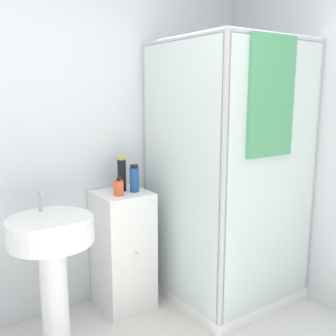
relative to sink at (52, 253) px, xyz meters
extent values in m
cube|color=silver|center=(0.16, 0.45, 0.61)|extent=(6.40, 0.06, 2.50)
cube|color=white|center=(1.37, -0.04, -0.60)|extent=(0.93, 0.93, 0.09)
cylinder|color=#B2B2B7|center=(1.81, 0.40, 0.34)|extent=(0.04, 0.04, 1.96)
cylinder|color=#B2B2B7|center=(0.92, 0.40, 0.34)|extent=(0.04, 0.04, 1.96)
cylinder|color=#B2B2B7|center=(1.81, -0.49, 0.34)|extent=(0.04, 0.04, 1.96)
cylinder|color=#B2B2B7|center=(0.92, -0.49, 0.34)|extent=(0.04, 0.04, 1.96)
cylinder|color=#B2B2B7|center=(1.37, -0.49, 1.30)|extent=(0.89, 0.04, 0.04)
cylinder|color=#B2B2B7|center=(1.37, 0.40, 1.30)|extent=(0.89, 0.04, 0.04)
cylinder|color=#B2B2B7|center=(0.92, -0.04, 1.30)|extent=(0.04, 0.89, 0.04)
cylinder|color=#B2B2B7|center=(1.81, -0.04, 1.30)|extent=(0.04, 0.89, 0.04)
cube|color=silver|center=(1.37, -0.50, 0.37)|extent=(0.86, 0.01, 1.84)
cube|color=silver|center=(0.91, -0.04, 0.37)|extent=(0.01, 0.86, 1.84)
cylinder|color=#B7BABF|center=(1.60, 0.34, 0.18)|extent=(0.02, 0.02, 1.47)
cylinder|color=#B7BABF|center=(1.60, 0.29, 0.94)|extent=(0.07, 0.07, 0.04)
cube|color=#4C9966|center=(1.28, -0.52, 0.92)|extent=(0.40, 0.03, 0.76)
cube|color=white|center=(0.60, 0.23, -0.20)|extent=(0.37, 0.37, 0.88)
sphere|color=gold|center=(0.60, 0.04, -0.16)|extent=(0.02, 0.02, 0.02)
cylinder|color=white|center=(0.00, 0.00, -0.29)|extent=(0.17, 0.17, 0.71)
cylinder|color=white|center=(0.00, 0.00, 0.14)|extent=(0.51, 0.51, 0.15)
cylinder|color=#B7BABF|center=(0.00, 0.18, 0.28)|extent=(0.02, 0.02, 0.13)
cube|color=#B7BABF|center=(0.00, 0.14, 0.34)|extent=(0.02, 0.07, 0.02)
cylinder|color=#E5562D|center=(0.54, 0.16, 0.29)|extent=(0.07, 0.07, 0.11)
cylinder|color=black|center=(0.54, 0.16, 0.36)|extent=(0.02, 0.02, 0.02)
cube|color=black|center=(0.54, 0.15, 0.37)|extent=(0.02, 0.04, 0.01)
cylinder|color=black|center=(0.63, 0.27, 0.36)|extent=(0.06, 0.06, 0.23)
cylinder|color=gold|center=(0.63, 0.27, 0.48)|extent=(0.05, 0.05, 0.02)
cylinder|color=#1E4C93|center=(0.69, 0.19, 0.33)|extent=(0.07, 0.07, 0.17)
cylinder|color=black|center=(0.69, 0.19, 0.43)|extent=(0.06, 0.06, 0.02)
camera|label=1|loc=(-0.69, -2.21, 0.95)|focal=42.00mm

